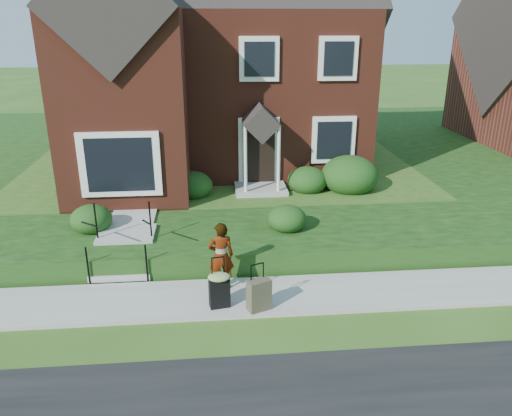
{
  "coord_description": "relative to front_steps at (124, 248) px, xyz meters",
  "views": [
    {
      "loc": [
        -0.3,
        -9.45,
        5.67
      ],
      "look_at": [
        0.75,
        2.0,
        1.34
      ],
      "focal_mm": 35.0,
      "sensor_mm": 36.0,
      "label": 1
    }
  ],
  "objects": [
    {
      "name": "walkway",
      "position": [
        0.0,
        3.16,
        0.16
      ],
      "size": [
        1.2,
        6.0,
        0.06
      ],
      "primitive_type": "cube",
      "color": "#9E9B93",
      "rests_on": "terrace"
    },
    {
      "name": "sidewalk",
      "position": [
        2.5,
        -1.84,
        -0.43
      ],
      "size": [
        60.0,
        1.6,
        0.08
      ],
      "primitive_type": "cube",
      "color": "#9E9B93",
      "rests_on": "ground"
    },
    {
      "name": "suitcase_black",
      "position": [
        2.27,
        -2.24,
        0.04
      ],
      "size": [
        0.52,
        0.45,
        1.11
      ],
      "rotation": [
        0.0,
        0.0,
        0.18
      ],
      "color": "black",
      "rests_on": "sidewalk"
    },
    {
      "name": "ground",
      "position": [
        2.5,
        -1.84,
        -0.47
      ],
      "size": [
        120.0,
        120.0,
        0.0
      ],
      "primitive_type": "plane",
      "color": "#2D5119",
      "rests_on": "ground"
    },
    {
      "name": "foundation_shrubs",
      "position": [
        2.98,
        3.07,
        0.65
      ],
      "size": [
        9.96,
        4.33,
        1.25
      ],
      "color": "#143810",
      "rests_on": "terrace"
    },
    {
      "name": "woman",
      "position": [
        2.33,
        -1.46,
        0.39
      ],
      "size": [
        0.61,
        0.43,
        1.56
      ],
      "primitive_type": "imported",
      "rotation": [
        0.0,
        0.0,
        3.24
      ],
      "color": "#999999",
      "rests_on": "sidewalk"
    },
    {
      "name": "main_house",
      "position": [
        2.29,
        7.76,
        4.79
      ],
      "size": [
        10.4,
        10.2,
        9.4
      ],
      "color": "maroon",
      "rests_on": "terrace"
    },
    {
      "name": "front_steps",
      "position": [
        0.0,
        0.0,
        0.0
      ],
      "size": [
        1.4,
        2.02,
        1.5
      ],
      "color": "#9E9B93",
      "rests_on": "ground"
    },
    {
      "name": "terrace",
      "position": [
        6.5,
        9.06,
        -0.17
      ],
      "size": [
        44.0,
        20.0,
        0.6
      ],
      "primitive_type": "cube",
      "color": "black",
      "rests_on": "ground"
    },
    {
      "name": "suitcase_olive",
      "position": [
        3.07,
        -2.42,
        -0.05
      ],
      "size": [
        0.53,
        0.42,
        1.02
      ],
      "rotation": [
        0.0,
        0.0,
        0.38
      ],
      "color": "#4D4633",
      "rests_on": "sidewalk"
    }
  ]
}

